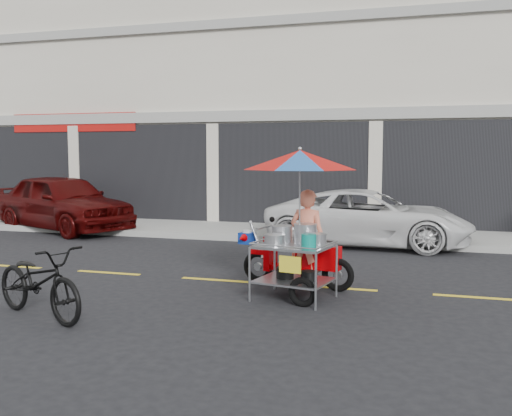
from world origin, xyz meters
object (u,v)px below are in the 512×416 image
(maroon_sedan, at_px, (63,202))
(near_bicycle, at_px, (39,281))
(white_pickup, at_px, (368,218))
(food_vendor_rig, at_px, (301,202))

(maroon_sedan, bearing_deg, near_bicycle, -124.52)
(maroon_sedan, relative_size, white_pickup, 0.99)
(white_pickup, relative_size, near_bicycle, 2.54)
(white_pickup, distance_m, food_vendor_rig, 4.92)
(maroon_sedan, bearing_deg, food_vendor_rig, -101.19)
(near_bicycle, bearing_deg, food_vendor_rig, -31.93)
(maroon_sedan, relative_size, near_bicycle, 2.52)
(white_pickup, bearing_deg, near_bicycle, 155.24)
(near_bicycle, distance_m, food_vendor_rig, 3.71)
(white_pickup, xyz_separation_m, food_vendor_rig, (-0.53, -4.83, 0.73))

